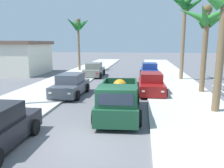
{
  "coord_description": "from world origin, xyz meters",
  "views": [
    {
      "loc": [
        2.26,
        -8.1,
        3.7
      ],
      "look_at": [
        0.43,
        5.65,
        1.2
      ],
      "focal_mm": 36.89,
      "sensor_mm": 36.0,
      "label": 1
    }
  ],
  "objects_px": {
    "car_right_mid": "(149,70)",
    "car_left_far": "(151,84)",
    "pickup_truck": "(118,101)",
    "car_right_near": "(94,70)",
    "roadside_house": "(11,57)",
    "palm_tree_left_fore": "(185,10)",
    "palm_tree_left_mid": "(207,22)",
    "palm_tree_right_fore": "(78,26)",
    "car_left_mid": "(70,85)"
  },
  "relations": [
    {
      "from": "car_right_mid",
      "to": "car_left_far",
      "type": "relative_size",
      "value": 1.0
    },
    {
      "from": "car_right_mid",
      "to": "car_left_far",
      "type": "xyz_separation_m",
      "value": [
        -0.11,
        -8.42,
        0.0
      ]
    },
    {
      "from": "pickup_truck",
      "to": "car_right_near",
      "type": "xyz_separation_m",
      "value": [
        -4.12,
        13.63,
        -0.08
      ]
    },
    {
      "from": "car_right_near",
      "to": "car_right_mid",
      "type": "bearing_deg",
      "value": 4.06
    },
    {
      "from": "pickup_truck",
      "to": "roadside_house",
      "type": "distance_m",
      "value": 20.81
    },
    {
      "from": "palm_tree_left_fore",
      "to": "roadside_house",
      "type": "distance_m",
      "value": 20.39
    },
    {
      "from": "roadside_house",
      "to": "car_right_near",
      "type": "bearing_deg",
      "value": -6.17
    },
    {
      "from": "car_left_far",
      "to": "palm_tree_left_mid",
      "type": "relative_size",
      "value": 0.68
    },
    {
      "from": "car_right_mid",
      "to": "car_left_far",
      "type": "distance_m",
      "value": 8.42
    },
    {
      "from": "car_right_near",
      "to": "palm_tree_right_fore",
      "type": "relative_size",
      "value": 0.62
    },
    {
      "from": "car_left_mid",
      "to": "pickup_truck",
      "type": "bearing_deg",
      "value": -48.19
    },
    {
      "from": "car_right_mid",
      "to": "roadside_house",
      "type": "height_order",
      "value": "roadside_house"
    },
    {
      "from": "car_left_far",
      "to": "roadside_house",
      "type": "bearing_deg",
      "value": 150.95
    },
    {
      "from": "pickup_truck",
      "to": "car_right_mid",
      "type": "xyz_separation_m",
      "value": [
        1.93,
        14.06,
        -0.08
      ]
    },
    {
      "from": "palm_tree_right_fore",
      "to": "palm_tree_left_mid",
      "type": "distance_m",
      "value": 17.68
    },
    {
      "from": "car_right_mid",
      "to": "palm_tree_left_fore",
      "type": "height_order",
      "value": "palm_tree_left_fore"
    },
    {
      "from": "car_right_mid",
      "to": "palm_tree_left_fore",
      "type": "xyz_separation_m",
      "value": [
        3.12,
        -1.82,
        6.08
      ]
    },
    {
      "from": "palm_tree_left_fore",
      "to": "car_left_mid",
      "type": "bearing_deg",
      "value": -138.44
    },
    {
      "from": "palm_tree_left_mid",
      "to": "car_right_near",
      "type": "bearing_deg",
      "value": 142.93
    },
    {
      "from": "palm_tree_left_fore",
      "to": "car_left_far",
      "type": "bearing_deg",
      "value": -116.09
    },
    {
      "from": "pickup_truck",
      "to": "car_right_mid",
      "type": "height_order",
      "value": "pickup_truck"
    },
    {
      "from": "car_right_near",
      "to": "car_left_far",
      "type": "height_order",
      "value": "same"
    },
    {
      "from": "roadside_house",
      "to": "car_left_far",
      "type": "bearing_deg",
      "value": -29.05
    },
    {
      "from": "car_left_mid",
      "to": "palm_tree_right_fore",
      "type": "bearing_deg",
      "value": 103.34
    },
    {
      "from": "palm_tree_left_mid",
      "to": "roadside_house",
      "type": "relative_size",
      "value": 0.76
    },
    {
      "from": "car_left_mid",
      "to": "car_left_far",
      "type": "bearing_deg",
      "value": 12.95
    },
    {
      "from": "pickup_truck",
      "to": "palm_tree_right_fore",
      "type": "distance_m",
      "value": 20.4
    },
    {
      "from": "pickup_truck",
      "to": "car_right_near",
      "type": "distance_m",
      "value": 14.24
    },
    {
      "from": "palm_tree_right_fore",
      "to": "palm_tree_left_mid",
      "type": "xyz_separation_m",
      "value": [
        12.83,
        -12.15,
        -0.61
      ]
    },
    {
      "from": "roadside_house",
      "to": "palm_tree_left_mid",
      "type": "bearing_deg",
      "value": -22.77
    },
    {
      "from": "palm_tree_right_fore",
      "to": "pickup_truck",
      "type": "bearing_deg",
      "value": -68.61
    },
    {
      "from": "pickup_truck",
      "to": "car_right_mid",
      "type": "distance_m",
      "value": 14.19
    },
    {
      "from": "palm_tree_right_fore",
      "to": "roadside_house",
      "type": "distance_m",
      "value": 9.08
    },
    {
      "from": "car_left_mid",
      "to": "palm_tree_left_fore",
      "type": "xyz_separation_m",
      "value": [
        8.92,
        7.91,
        6.08
      ]
    },
    {
      "from": "palm_tree_left_fore",
      "to": "palm_tree_left_mid",
      "type": "height_order",
      "value": "palm_tree_left_fore"
    },
    {
      "from": "palm_tree_left_mid",
      "to": "roadside_house",
      "type": "xyz_separation_m",
      "value": [
        -20.23,
        8.49,
        -3.19
      ]
    },
    {
      "from": "pickup_truck",
      "to": "roadside_house",
      "type": "xyz_separation_m",
      "value": [
        -14.61,
        14.77,
        1.18
      ]
    },
    {
      "from": "roadside_house",
      "to": "car_left_mid",
      "type": "bearing_deg",
      "value": -44.18
    },
    {
      "from": "car_left_far",
      "to": "palm_tree_left_mid",
      "type": "height_order",
      "value": "palm_tree_left_mid"
    },
    {
      "from": "palm_tree_left_fore",
      "to": "roadside_house",
      "type": "relative_size",
      "value": 0.98
    },
    {
      "from": "car_right_near",
      "to": "car_left_mid",
      "type": "relative_size",
      "value": 1.01
    },
    {
      "from": "car_left_mid",
      "to": "car_left_far",
      "type": "relative_size",
      "value": 0.99
    },
    {
      "from": "car_left_mid",
      "to": "car_right_near",
      "type": "bearing_deg",
      "value": 91.51
    },
    {
      "from": "palm_tree_left_fore",
      "to": "roadside_house",
      "type": "bearing_deg",
      "value": 172.69
    },
    {
      "from": "pickup_truck",
      "to": "car_right_near",
      "type": "relative_size",
      "value": 1.23
    },
    {
      "from": "car_right_near",
      "to": "palm_tree_right_fore",
      "type": "height_order",
      "value": "palm_tree_right_fore"
    },
    {
      "from": "car_left_mid",
      "to": "palm_tree_left_fore",
      "type": "distance_m",
      "value": 13.38
    },
    {
      "from": "pickup_truck",
      "to": "palm_tree_left_fore",
      "type": "relative_size",
      "value": 0.64
    },
    {
      "from": "palm_tree_left_fore",
      "to": "palm_tree_right_fore",
      "type": "height_order",
      "value": "palm_tree_left_fore"
    },
    {
      "from": "car_right_near",
      "to": "car_left_mid",
      "type": "xyz_separation_m",
      "value": [
        0.24,
        -9.3,
        0.0
      ]
    }
  ]
}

